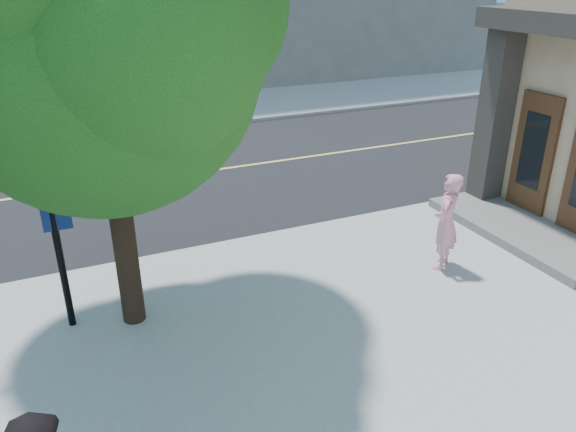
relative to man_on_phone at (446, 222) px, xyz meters
name	(u,v)px	position (x,y,z in m)	size (l,w,h in m)	color
ground	(36,283)	(-6.86, 2.60, -1.02)	(140.00, 140.00, 0.00)	black
road_ew	(30,196)	(-6.86, 7.10, -1.01)	(140.00, 9.00, 0.01)	black
sidewalk_ne	(272,62)	(6.64, 24.10, -0.96)	(29.00, 25.00, 0.12)	#9E9E9D
man_on_phone	(446,222)	(0.00, 0.00, 0.00)	(0.65, 0.43, 1.80)	pink
street_tree	(104,13)	(-5.33, 0.60, 3.61)	(5.26, 4.79, 6.99)	black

